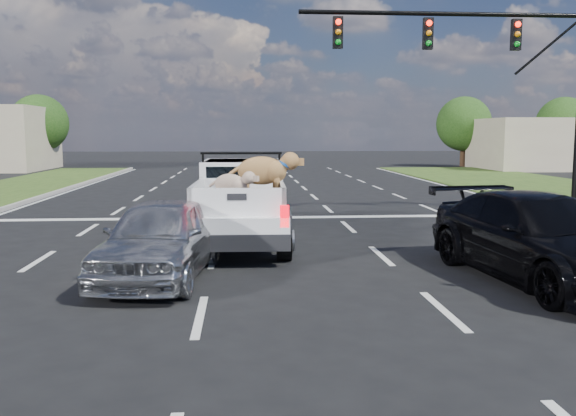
# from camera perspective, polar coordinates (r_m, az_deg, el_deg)

# --- Properties ---
(ground) EXTENTS (160.00, 160.00, 0.00)m
(ground) POSITION_cam_1_polar(r_m,az_deg,el_deg) (8.82, 3.36, -9.83)
(ground) COLOR black
(ground) RESTS_ON ground
(road_markings) EXTENTS (17.75, 60.00, 0.01)m
(road_markings) POSITION_cam_1_polar(r_m,az_deg,el_deg) (15.18, 0.07, -2.66)
(road_markings) COLOR silver
(road_markings) RESTS_ON ground
(traffic_signal) EXTENTS (9.11, 0.31, 7.00)m
(traffic_signal) POSITION_cam_1_polar(r_m,az_deg,el_deg) (20.73, 19.93, 12.60)
(traffic_signal) COLOR black
(traffic_signal) RESTS_ON ground
(building_right) EXTENTS (12.00, 7.00, 3.60)m
(building_right) POSITION_cam_1_polar(r_m,az_deg,el_deg) (48.27, 24.46, 5.47)
(building_right) COLOR #B8AB8C
(building_right) RESTS_ON ground
(tree_far_c) EXTENTS (4.20, 4.20, 5.40)m
(tree_far_c) POSITION_cam_1_polar(r_m,az_deg,el_deg) (48.69, -22.26, 7.34)
(tree_far_c) COLOR #332114
(tree_far_c) RESTS_ON ground
(tree_far_d) EXTENTS (4.20, 4.20, 5.40)m
(tree_far_d) POSITION_cam_1_polar(r_m,az_deg,el_deg) (49.43, 16.13, 7.57)
(tree_far_d) COLOR #332114
(tree_far_d) RESTS_ON ground
(tree_far_e) EXTENTS (4.20, 4.20, 5.40)m
(tree_far_e) POSITION_cam_1_polar(r_m,az_deg,el_deg) (52.74, 24.37, 7.17)
(tree_far_e) COLOR #332114
(tree_far_e) RESTS_ON ground
(pickup_truck) EXTENTS (2.40, 5.71, 2.12)m
(pickup_truck) POSITION_cam_1_polar(r_m,az_deg,el_deg) (14.37, -4.26, 0.80)
(pickup_truck) COLOR black
(pickup_truck) RESTS_ON ground
(silver_sedan) EXTENTS (2.19, 4.35, 1.42)m
(silver_sedan) POSITION_cam_1_polar(r_m,az_deg,el_deg) (11.00, -11.89, -2.78)
(silver_sedan) COLOR #A5A7AC
(silver_sedan) RESTS_ON ground
(black_coupe) EXTENTS (2.81, 5.45, 1.51)m
(black_coupe) POSITION_cam_1_polar(r_m,az_deg,el_deg) (11.40, 22.54, -2.61)
(black_coupe) COLOR black
(black_coupe) RESTS_ON ground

